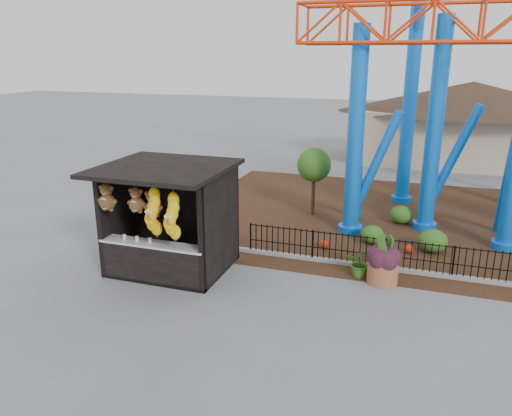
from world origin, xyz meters
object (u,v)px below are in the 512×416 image
(roller_coaster, at_px, (478,42))
(potted_plant, at_px, (361,263))
(terracotta_planter, at_px, (383,272))
(prize_booth, at_px, (166,221))

(roller_coaster, xyz_separation_m, potted_plant, (-2.77, -5.91, -6.02))
(roller_coaster, distance_m, terracotta_planter, 8.91)
(roller_coaster, xyz_separation_m, terracotta_planter, (-2.15, -6.10, -6.12))
(prize_booth, bearing_deg, terracotta_planter, 11.55)
(prize_booth, distance_m, terracotta_planter, 6.20)
(prize_booth, xyz_separation_m, roller_coaster, (8.11, 7.32, 4.91))
(roller_coaster, height_order, potted_plant, roller_coaster)
(roller_coaster, bearing_deg, prize_booth, -137.94)
(terracotta_planter, bearing_deg, prize_booth, -168.45)
(roller_coaster, distance_m, potted_plant, 8.89)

